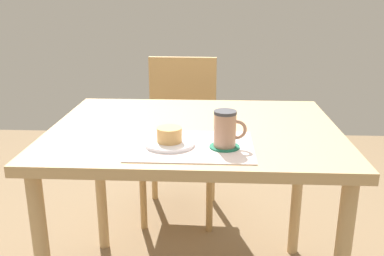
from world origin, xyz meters
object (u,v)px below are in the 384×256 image
(pastry, at_px, (169,135))
(coffee_mug, at_px, (226,129))
(dining_table, at_px, (194,149))
(wooden_chair, at_px, (181,129))
(pastry_plate, at_px, (170,143))

(pastry, bearing_deg, coffee_mug, -4.03)
(dining_table, distance_m, wooden_chair, 0.81)
(wooden_chair, bearing_deg, pastry, 94.24)
(coffee_mug, bearing_deg, wooden_chair, 102.32)
(dining_table, distance_m, pastry, 0.26)
(dining_table, xyz_separation_m, pastry, (-0.07, -0.22, 0.13))
(dining_table, relative_size, pastry, 13.15)
(dining_table, bearing_deg, pastry, -107.98)
(wooden_chair, xyz_separation_m, pastry_plate, (0.04, -1.00, 0.28))
(wooden_chair, distance_m, coffee_mug, 1.09)
(pastry_plate, height_order, coffee_mug, coffee_mug)
(wooden_chair, relative_size, pastry_plate, 5.44)
(pastry, relative_size, coffee_mug, 0.69)
(wooden_chair, relative_size, pastry, 10.99)
(pastry_plate, xyz_separation_m, pastry, (0.00, 0.00, 0.03))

